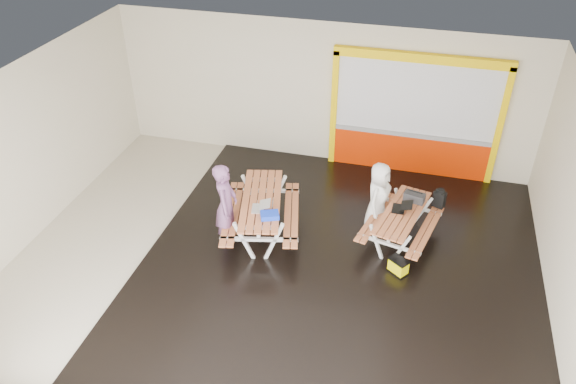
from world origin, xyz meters
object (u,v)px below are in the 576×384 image
(picnic_table_left, at_px, (262,207))
(blue_pouch, at_px, (270,215))
(person_left, at_px, (226,206))
(toolbox, at_px, (414,197))
(dark_case, at_px, (375,225))
(laptop_left, at_px, (260,207))
(laptop_right, at_px, (401,207))
(backpack, at_px, (439,198))
(person_right, at_px, (378,197))
(fluke_bag, at_px, (398,266))
(picnic_table_right, at_px, (401,219))

(picnic_table_left, relative_size, blue_pouch, 7.19)
(person_left, bearing_deg, toolbox, -79.10)
(dark_case, bearing_deg, laptop_left, -154.09)
(person_left, bearing_deg, laptop_right, -83.53)
(blue_pouch, height_order, backpack, blue_pouch)
(blue_pouch, relative_size, toolbox, 0.77)
(person_right, relative_size, laptop_right, 3.89)
(picnic_table_left, height_order, blue_pouch, blue_pouch)
(toolbox, height_order, backpack, toolbox)
(person_right, distance_m, fluke_bag, 1.59)
(picnic_table_left, distance_m, laptop_left, 0.43)
(blue_pouch, bearing_deg, dark_case, 33.50)
(picnic_table_right, height_order, dark_case, picnic_table_right)
(picnic_table_left, distance_m, fluke_bag, 2.93)
(picnic_table_right, relative_size, fluke_bag, 4.89)
(fluke_bag, bearing_deg, person_right, 114.04)
(picnic_table_left, relative_size, backpack, 6.02)
(dark_case, distance_m, fluke_bag, 1.40)
(person_left, relative_size, laptop_right, 4.63)
(picnic_table_left, bearing_deg, person_left, -141.75)
(person_left, bearing_deg, picnic_table_right, -84.74)
(laptop_left, bearing_deg, person_left, -169.77)
(picnic_table_left, distance_m, picnic_table_right, 2.81)
(dark_case, relative_size, fluke_bag, 0.79)
(person_left, xyz_separation_m, laptop_left, (0.66, 0.12, 0.01))
(picnic_table_right, height_order, toolbox, toolbox)
(dark_case, xyz_separation_m, fluke_bag, (0.59, -1.26, 0.09))
(person_left, relative_size, blue_pouch, 5.29)
(laptop_left, relative_size, toolbox, 0.95)
(blue_pouch, distance_m, toolbox, 2.99)
(fluke_bag, bearing_deg, blue_pouch, -179.93)
(blue_pouch, bearing_deg, person_left, 174.10)
(picnic_table_left, distance_m, laptop_right, 2.79)
(picnic_table_right, height_order, blue_pouch, blue_pouch)
(picnic_table_left, height_order, toolbox, toolbox)
(picnic_table_left, xyz_separation_m, picnic_table_right, (2.77, 0.46, -0.09))
(blue_pouch, bearing_deg, backpack, 29.59)
(laptop_right, height_order, toolbox, toolbox)
(person_left, xyz_separation_m, laptop_right, (3.31, 0.98, -0.11))
(person_left, height_order, blue_pouch, person_left)
(toolbox, bearing_deg, person_left, -159.11)
(blue_pouch, bearing_deg, laptop_left, 139.77)
(picnic_table_right, height_order, laptop_right, laptop_right)
(blue_pouch, bearing_deg, toolbox, 28.87)
(picnic_table_left, distance_m, person_left, 0.78)
(blue_pouch, xyz_separation_m, toolbox, (2.62, 1.44, -0.08))
(person_right, bearing_deg, person_left, 127.03)
(laptop_left, bearing_deg, picnic_table_right, 16.46)
(laptop_right, bearing_deg, backpack, 44.01)
(dark_case, bearing_deg, fluke_bag, -64.93)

